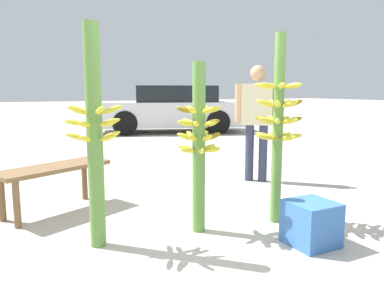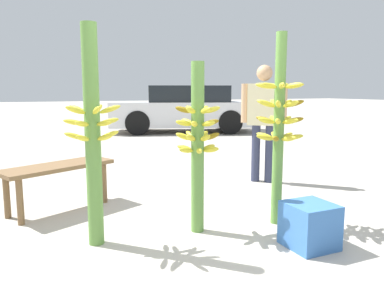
% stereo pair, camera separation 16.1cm
% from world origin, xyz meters
% --- Properties ---
extents(ground_plane, '(80.00, 80.00, 0.00)m').
position_xyz_m(ground_plane, '(0.00, 0.00, 0.00)').
color(ground_plane, '#B2AA9E').
extents(banana_stalk_left, '(0.44, 0.45, 1.71)m').
position_xyz_m(banana_stalk_left, '(-0.81, 0.44, 0.87)').
color(banana_stalk_left, '#5B8C3D').
rests_on(banana_stalk_left, ground_plane).
extents(banana_stalk_center, '(0.39, 0.39, 1.45)m').
position_xyz_m(banana_stalk_center, '(0.04, 0.35, 0.77)').
color(banana_stalk_center, '#5B8C3D').
rests_on(banana_stalk_center, ground_plane).
extents(banana_stalk_right, '(0.44, 0.44, 1.71)m').
position_xyz_m(banana_stalk_right, '(0.78, 0.24, 0.92)').
color(banana_stalk_right, '#5B8C3D').
rests_on(banana_stalk_right, ground_plane).
extents(vendor_person, '(0.50, 0.48, 1.54)m').
position_xyz_m(vendor_person, '(1.57, 1.61, 0.91)').
color(vendor_person, '#2D334C').
rests_on(vendor_person, ground_plane).
extents(market_bench, '(1.17, 0.82, 0.47)m').
position_xyz_m(market_bench, '(-1.01, 1.46, 0.39)').
color(market_bench, brown).
rests_on(market_bench, ground_plane).
extents(parked_car, '(4.41, 2.92, 1.34)m').
position_xyz_m(parked_car, '(2.99, 7.62, 0.66)').
color(parked_car, silver).
rests_on(parked_car, ground_plane).
extents(produce_crate, '(0.35, 0.35, 0.35)m').
position_xyz_m(produce_crate, '(0.69, -0.31, 0.17)').
color(produce_crate, '#386BB2').
rests_on(produce_crate, ground_plane).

